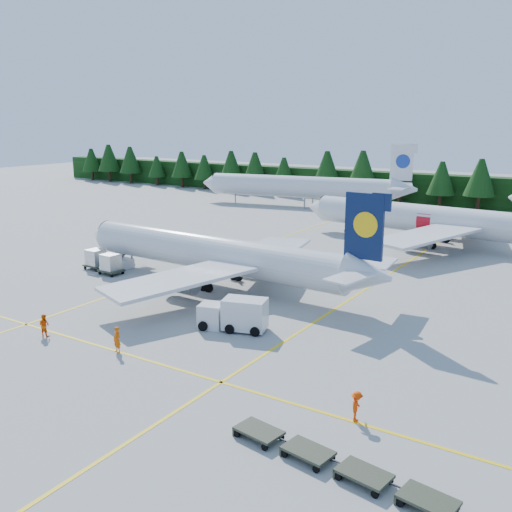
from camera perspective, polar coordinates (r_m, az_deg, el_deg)
The scene contains 15 objects.
ground at distance 45.60m, azimuth -5.20°, elevation -7.91°, with size 320.00×320.00×0.00m, color gray.
taxi_stripe_a at distance 68.90m, azimuth -4.28°, elevation -0.49°, with size 0.25×120.00×0.01m, color yellow.
taxi_stripe_b at distance 59.49m, azimuth 11.37°, elevation -2.98°, with size 0.25×120.00×0.01m, color yellow.
taxi_stripe_cross at distance 41.40m, azimuth -10.36°, elevation -10.37°, with size 80.00×0.25×0.01m, color yellow.
treeline_hedge at distance 119.16m, azimuth 19.73°, elevation 6.14°, with size 220.00×4.00×6.00m, color black.
airliner_navy at distance 59.04m, azimuth -5.01°, elevation 0.32°, with size 36.65×30.12×10.65m.
airliner_red at distance 81.09m, azimuth 16.44°, elevation 3.55°, with size 38.64×31.68×11.24m.
airliner_far_left at distance 113.03m, azimuth 3.71°, elevation 6.98°, with size 42.11×11.15×12.34m.
airstairs at distance 67.96m, azimuth -13.67°, elevation -0.35°, with size 4.20×5.70×3.66m.
service_truck at distance 46.26m, azimuth -2.32°, elevation -5.81°, with size 5.85×3.49×2.66m.
dolly_train at distance 29.58m, azimuth 7.92°, elevation -19.69°, with size 11.93×2.72×0.14m.
uld_pair at distance 65.83m, azimuth -15.05°, elevation -0.43°, with size 5.71×2.72×1.92m.
crew_a at distance 43.16m, azimuth -13.73°, elevation -8.14°, with size 0.71×0.47×1.94m, color #D64F04.
crew_b at distance 47.96m, azimuth -20.42°, elevation -6.50°, with size 0.87×0.68×1.79m, color #E74F04.
crew_c at distance 33.54m, azimuth 10.04°, elevation -14.61°, with size 0.75×0.51×1.82m, color #F43E05.
Camera 1 is at (26.19, -33.45, 16.58)m, focal length 40.00 mm.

